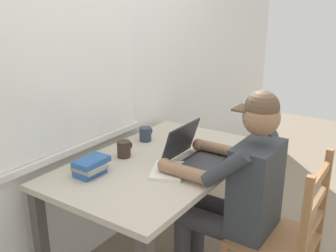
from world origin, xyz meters
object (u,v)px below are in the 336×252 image
(coffee_mug_spare, at_px, (146,134))
(laptop, at_px, (193,154))
(coffee_mug_white, at_px, (180,140))
(coffee_mug_dark, at_px, (124,149))
(book_stack_main, at_px, (90,166))
(wooden_chair, at_px, (284,239))
(desk, at_px, (160,174))
(computer_mouse, at_px, (215,149))
(seated_person, at_px, (237,187))

(coffee_mug_spare, bearing_deg, laptop, -107.31)
(coffee_mug_white, bearing_deg, coffee_mug_dark, 150.97)
(coffee_mug_spare, height_order, book_stack_main, coffee_mug_spare)
(book_stack_main, bearing_deg, coffee_mug_dark, 1.96)
(book_stack_main, bearing_deg, wooden_chair, -66.29)
(desk, xyz_separation_m, computer_mouse, (0.30, -0.22, 0.11))
(seated_person, relative_size, wooden_chair, 1.33)
(desk, relative_size, wooden_chair, 1.45)
(computer_mouse, bearing_deg, coffee_mug_white, 99.58)
(coffee_mug_white, bearing_deg, laptop, -131.41)
(computer_mouse, bearing_deg, coffee_mug_spare, 99.41)
(coffee_mug_white, height_order, coffee_mug_spare, coffee_mug_spare)
(wooden_chair, distance_m, coffee_mug_white, 0.88)
(wooden_chair, distance_m, coffee_mug_dark, 1.04)
(seated_person, xyz_separation_m, laptop, (0.03, 0.30, 0.11))
(desk, height_order, wooden_chair, wooden_chair)
(desk, bearing_deg, book_stack_main, 152.38)
(coffee_mug_spare, relative_size, book_stack_main, 0.61)
(desk, distance_m, computer_mouse, 0.39)
(wooden_chair, distance_m, computer_mouse, 0.68)
(laptop, bearing_deg, coffee_mug_white, 48.59)
(seated_person, bearing_deg, coffee_mug_white, 67.28)
(book_stack_main, bearing_deg, seated_person, -58.28)
(coffee_mug_dark, relative_size, book_stack_main, 0.61)
(coffee_mug_white, bearing_deg, desk, -175.64)
(coffee_mug_white, relative_size, coffee_mug_spare, 1.03)
(desk, bearing_deg, coffee_mug_white, 4.36)
(coffee_mug_dark, bearing_deg, coffee_mug_white, -29.03)
(seated_person, xyz_separation_m, wooden_chair, (-0.00, -0.28, -0.22))
(coffee_mug_dark, height_order, book_stack_main, coffee_mug_dark)
(seated_person, distance_m, computer_mouse, 0.38)
(coffee_mug_spare, bearing_deg, desk, -128.61)
(computer_mouse, relative_size, book_stack_main, 0.51)
(laptop, bearing_deg, computer_mouse, -6.98)
(coffee_mug_white, bearing_deg, computer_mouse, -80.42)
(desk, distance_m, laptop, 0.25)
(coffee_mug_dark, relative_size, coffee_mug_spare, 1.00)
(coffee_mug_white, height_order, book_stack_main, book_stack_main)
(seated_person, distance_m, coffee_mug_spare, 0.79)
(coffee_mug_dark, distance_m, book_stack_main, 0.30)
(wooden_chair, relative_size, coffee_mug_white, 7.54)
(laptop, distance_m, coffee_mug_dark, 0.43)
(desk, relative_size, coffee_mug_dark, 11.27)
(book_stack_main, bearing_deg, laptop, -40.63)
(laptop, bearing_deg, wooden_chair, -92.78)
(seated_person, bearing_deg, desk, 95.26)
(book_stack_main, bearing_deg, computer_mouse, -31.55)
(desk, relative_size, coffee_mug_white, 10.96)
(laptop, bearing_deg, coffee_mug_spare, 72.69)
(seated_person, bearing_deg, book_stack_main, 121.72)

